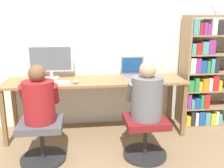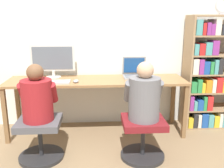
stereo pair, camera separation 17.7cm
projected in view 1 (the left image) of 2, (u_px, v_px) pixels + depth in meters
name	position (u px, v px, depth m)	size (l,w,h in m)	color
ground_plane	(98.00, 142.00, 3.11)	(14.00, 14.00, 0.00)	#846B4C
wall_back	(94.00, 33.00, 3.40)	(10.00, 0.05, 2.60)	silver
desk	(96.00, 85.00, 3.22)	(2.29, 0.58, 0.73)	olive
desktop_monitor	(51.00, 61.00, 3.22)	(0.58, 0.20, 0.43)	beige
laptop	(133.00, 73.00, 3.37)	(0.32, 0.30, 0.26)	gray
keyboard	(52.00, 83.00, 3.00)	(0.43, 0.17, 0.03)	#B2B2B7
computer_mouse_by_keyboard	(76.00, 82.00, 3.04)	(0.07, 0.11, 0.03)	#99999E
office_chair_left	(42.00, 138.00, 2.65)	(0.49, 0.49, 0.45)	#262628
office_chair_right	(145.00, 135.00, 2.73)	(0.49, 0.49, 0.45)	#262628
person_at_monitor	(39.00, 98.00, 2.54)	(0.39, 0.32, 0.60)	maroon
person_at_laptop	(147.00, 95.00, 2.62)	(0.40, 0.33, 0.62)	slate
bookshelf	(205.00, 75.00, 3.48)	(0.82, 0.34, 1.54)	#997A56
desk_clock	(218.00, 6.00, 3.17)	(0.19, 0.03, 0.21)	#B2B2B7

